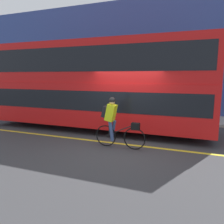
# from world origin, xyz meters

# --- Properties ---
(ground_plane) EXTENTS (80.00, 80.00, 0.00)m
(ground_plane) POSITION_xyz_m (0.00, 0.00, 0.00)
(ground_plane) COLOR #38383A
(road_center_line) EXTENTS (50.00, 0.14, 0.01)m
(road_center_line) POSITION_xyz_m (0.00, 0.07, 0.00)
(road_center_line) COLOR yellow
(road_center_line) RESTS_ON ground_plane
(sidewalk_curb) EXTENTS (60.00, 2.38, 0.13)m
(sidewalk_curb) POSITION_xyz_m (0.00, 5.22, 0.06)
(sidewalk_curb) COLOR #A8A399
(sidewalk_curb) RESTS_ON ground_plane
(building_facade) EXTENTS (60.00, 0.30, 6.85)m
(building_facade) POSITION_xyz_m (0.00, 6.57, 3.43)
(building_facade) COLOR #33478C
(building_facade) RESTS_ON ground_plane
(bus) EXTENTS (9.61, 2.50, 3.72)m
(bus) POSITION_xyz_m (-1.76, 1.80, 2.06)
(bus) COLOR black
(bus) RESTS_ON ground_plane
(cyclist_on_bike) EXTENTS (1.70, 0.32, 1.66)m
(cyclist_on_bike) POSITION_xyz_m (-0.12, -0.33, 0.89)
(cyclist_on_bike) COLOR black
(cyclist_on_bike) RESTS_ON ground_plane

